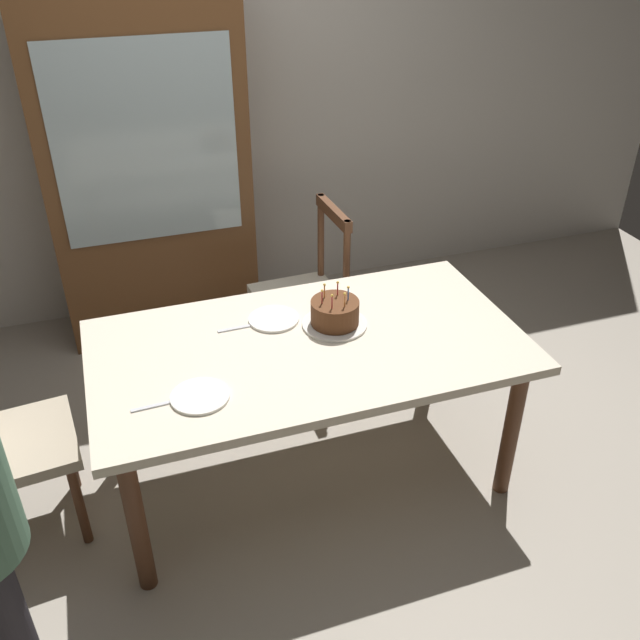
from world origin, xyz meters
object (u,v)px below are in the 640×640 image
Objects in this scene: dining_table at (309,358)px; plate_far_side at (274,319)px; birthday_cake at (335,314)px; plate_near_celebrant at (200,396)px; china_cabinet at (148,176)px; chair_spindle_back at (303,297)px.

plate_far_side is (-0.09, 0.22, 0.09)m from dining_table.
plate_near_celebrant is (-0.64, -0.31, -0.05)m from birthday_cake.
china_cabinet is at bearing 104.67° from plate_far_side.
china_cabinet reaches higher than dining_table.
chair_spindle_back is at bearing -48.66° from china_cabinet.
plate_near_celebrant is 1.00× the size of plate_far_side.
plate_far_side is at bearing -118.37° from chair_spindle_back.
chair_spindle_back reaches higher than plate_far_side.
plate_far_side is (0.40, 0.43, 0.00)m from plate_near_celebrant.
plate_near_celebrant is at bearing -156.19° from dining_table.
plate_far_side is at bearing 47.16° from plate_near_celebrant.
dining_table is 0.25m from plate_far_side.
plate_far_side is 0.72m from chair_spindle_back.
china_cabinet is at bearing 111.86° from birthday_cake.
chair_spindle_back reaches higher than dining_table.
dining_table is 8.07× the size of plate_near_celebrant.
chair_spindle_back is at bearing 74.16° from dining_table.
plate_far_side is at bearing -75.33° from china_cabinet.
birthday_cake is 0.29× the size of chair_spindle_back.
birthday_cake reaches higher than plate_near_celebrant.
china_cabinet is (-0.59, 1.46, 0.17)m from birthday_cake.
china_cabinet is at bearing 88.45° from plate_near_celebrant.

